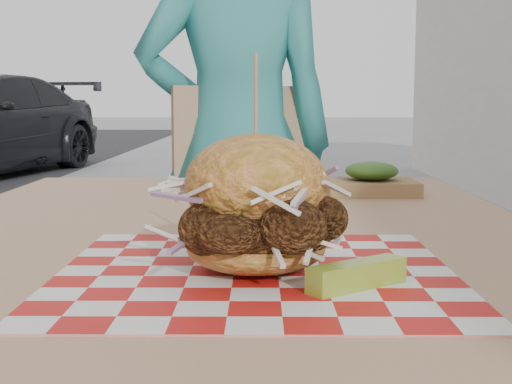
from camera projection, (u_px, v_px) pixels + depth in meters
diner at (237, 145)px, 2.01m from camera, size 0.62×0.45×1.57m
patio_table at (225, 292)px, 0.88m from camera, size 0.80×1.20×0.75m
patio_chair at (235, 230)px, 1.97m from camera, size 0.52×0.53×0.95m
paper_liner at (256, 272)px, 0.65m from camera, size 0.36×0.36×0.00m
sandwich at (256, 212)px, 0.65m from camera, size 0.17×0.17×0.20m
pickle_spear at (357, 275)px, 0.59m from camera, size 0.09×0.07×0.02m
place_setting at (236, 187)px, 1.24m from camera, size 0.27×0.27×0.02m
kraft_tray at (371, 181)px, 1.21m from camera, size 0.15×0.12×0.06m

